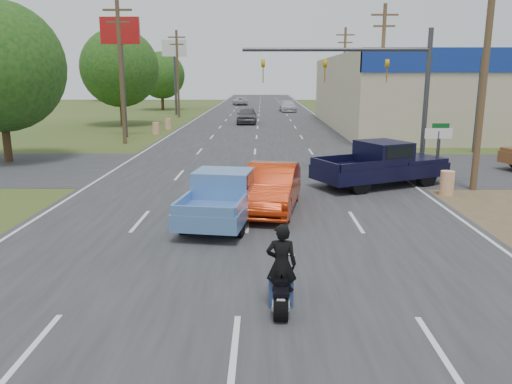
{
  "coord_description": "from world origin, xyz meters",
  "views": [
    {
      "loc": [
        0.49,
        -7.93,
        4.71
      ],
      "look_at": [
        0.29,
        6.83,
        1.3
      ],
      "focal_mm": 35.0,
      "sensor_mm": 36.0,
      "label": 1
    }
  ],
  "objects_px": {
    "rider": "(281,269)",
    "distant_car_grey": "(247,116)",
    "red_convertible": "(271,188)",
    "distant_car_silver": "(288,106)",
    "blue_pickup": "(224,195)",
    "distant_car_white": "(240,101)",
    "navy_pickup": "(383,163)",
    "motorcycle": "(281,290)"
  },
  "relations": [
    {
      "from": "blue_pickup",
      "to": "distant_car_grey",
      "type": "xyz_separation_m",
      "value": [
        -0.34,
        35.72,
        -0.03
      ]
    },
    {
      "from": "distant_car_grey",
      "to": "blue_pickup",
      "type": "bearing_deg",
      "value": -88.9
    },
    {
      "from": "red_convertible",
      "to": "motorcycle",
      "type": "height_order",
      "value": "red_convertible"
    },
    {
      "from": "blue_pickup",
      "to": "distant_car_silver",
      "type": "xyz_separation_m",
      "value": [
        4.79,
        54.27,
        -0.11
      ]
    },
    {
      "from": "rider",
      "to": "blue_pickup",
      "type": "xyz_separation_m",
      "value": [
        -1.69,
        6.54,
        -0.0
      ]
    },
    {
      "from": "navy_pickup",
      "to": "distant_car_white",
      "type": "relative_size",
      "value": 1.33
    },
    {
      "from": "distant_car_silver",
      "to": "distant_car_white",
      "type": "distance_m",
      "value": 18.05
    },
    {
      "from": "red_convertible",
      "to": "distant_car_silver",
      "type": "relative_size",
      "value": 0.96
    },
    {
      "from": "navy_pickup",
      "to": "distant_car_grey",
      "type": "height_order",
      "value": "navy_pickup"
    },
    {
      "from": "rider",
      "to": "distant_car_grey",
      "type": "xyz_separation_m",
      "value": [
        -2.03,
        42.26,
        -0.03
      ]
    },
    {
      "from": "blue_pickup",
      "to": "distant_car_white",
      "type": "bearing_deg",
      "value": 100.53
    },
    {
      "from": "motorcycle",
      "to": "distant_car_grey",
      "type": "height_order",
      "value": "distant_car_grey"
    },
    {
      "from": "navy_pickup",
      "to": "distant_car_grey",
      "type": "bearing_deg",
      "value": 167.01
    },
    {
      "from": "rider",
      "to": "distant_car_grey",
      "type": "distance_m",
      "value": 42.3
    },
    {
      "from": "distant_car_grey",
      "to": "rider",
      "type": "bearing_deg",
      "value": -86.69
    },
    {
      "from": "distant_car_grey",
      "to": "distant_car_white",
      "type": "height_order",
      "value": "distant_car_grey"
    },
    {
      "from": "red_convertible",
      "to": "motorcycle",
      "type": "xyz_separation_m",
      "value": [
        0.08,
        -7.93,
        -0.4
      ]
    },
    {
      "from": "navy_pickup",
      "to": "distant_car_grey",
      "type": "relative_size",
      "value": 1.29
    },
    {
      "from": "rider",
      "to": "distant_car_silver",
      "type": "height_order",
      "value": "rider"
    },
    {
      "from": "red_convertible",
      "to": "motorcycle",
      "type": "relative_size",
      "value": 2.63
    },
    {
      "from": "red_convertible",
      "to": "blue_pickup",
      "type": "xyz_separation_m",
      "value": [
        -1.61,
        -1.36,
        0.04
      ]
    },
    {
      "from": "distant_car_white",
      "to": "motorcycle",
      "type": "bearing_deg",
      "value": 83.25
    },
    {
      "from": "blue_pickup",
      "to": "navy_pickup",
      "type": "distance_m",
      "value": 8.67
    },
    {
      "from": "blue_pickup",
      "to": "distant_car_white",
      "type": "height_order",
      "value": "blue_pickup"
    },
    {
      "from": "blue_pickup",
      "to": "distant_car_silver",
      "type": "distance_m",
      "value": 54.48
    },
    {
      "from": "navy_pickup",
      "to": "motorcycle",
      "type": "bearing_deg",
      "value": -48.01
    },
    {
      "from": "distant_car_white",
      "to": "distant_car_grey",
      "type": "bearing_deg",
      "value": 83.78
    },
    {
      "from": "red_convertible",
      "to": "rider",
      "type": "distance_m",
      "value": 7.9
    },
    {
      "from": "rider",
      "to": "distant_car_white",
      "type": "bearing_deg",
      "value": -84.57
    },
    {
      "from": "navy_pickup",
      "to": "distant_car_grey",
      "type": "distance_m",
      "value": 30.9
    },
    {
      "from": "blue_pickup",
      "to": "red_convertible",
      "type": "bearing_deg",
      "value": 48.54
    },
    {
      "from": "blue_pickup",
      "to": "distant_car_grey",
      "type": "height_order",
      "value": "blue_pickup"
    },
    {
      "from": "rider",
      "to": "blue_pickup",
      "type": "bearing_deg",
      "value": -73.27
    },
    {
      "from": "navy_pickup",
      "to": "distant_car_white",
      "type": "bearing_deg",
      "value": 162.07
    },
    {
      "from": "red_convertible",
      "to": "distant_car_grey",
      "type": "height_order",
      "value": "distant_car_grey"
    },
    {
      "from": "distant_car_white",
      "to": "blue_pickup",
      "type": "bearing_deg",
      "value": 82.18
    },
    {
      "from": "navy_pickup",
      "to": "distant_car_white",
      "type": "height_order",
      "value": "navy_pickup"
    },
    {
      "from": "blue_pickup",
      "to": "navy_pickup",
      "type": "height_order",
      "value": "navy_pickup"
    },
    {
      "from": "rider",
      "to": "distant_car_grey",
      "type": "height_order",
      "value": "rider"
    },
    {
      "from": "motorcycle",
      "to": "distant_car_silver",
      "type": "xyz_separation_m",
      "value": [
        3.1,
        60.85,
        0.33
      ]
    },
    {
      "from": "distant_car_silver",
      "to": "rider",
      "type": "bearing_deg",
      "value": -96.5
    },
    {
      "from": "blue_pickup",
      "to": "distant_car_grey",
      "type": "bearing_deg",
      "value": 98.96
    }
  ]
}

